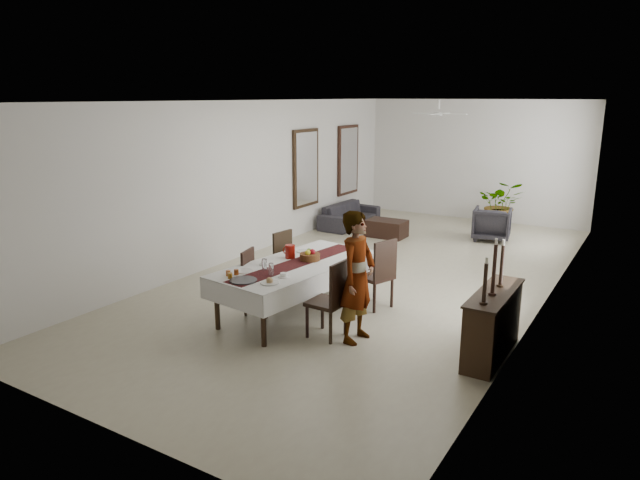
# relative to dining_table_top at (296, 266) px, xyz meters

# --- Properties ---
(floor) EXTENTS (6.00, 12.00, 0.00)m
(floor) POSITION_rel_dining_table_top_xyz_m (0.22, 2.33, -0.77)
(floor) COLOR #B7AF91
(floor) RESTS_ON ground
(ceiling) EXTENTS (6.00, 12.00, 0.02)m
(ceiling) POSITION_rel_dining_table_top_xyz_m (0.22, 2.33, 2.43)
(ceiling) COLOR white
(ceiling) RESTS_ON wall_back
(wall_back) EXTENTS (6.00, 0.02, 3.20)m
(wall_back) POSITION_rel_dining_table_top_xyz_m (0.22, 8.33, 0.83)
(wall_back) COLOR silver
(wall_back) RESTS_ON floor
(wall_front) EXTENTS (6.00, 0.02, 3.20)m
(wall_front) POSITION_rel_dining_table_top_xyz_m (0.22, -3.67, 0.83)
(wall_front) COLOR silver
(wall_front) RESTS_ON floor
(wall_left) EXTENTS (0.02, 12.00, 3.20)m
(wall_left) POSITION_rel_dining_table_top_xyz_m (-2.78, 2.33, 0.83)
(wall_left) COLOR silver
(wall_left) RESTS_ON floor
(wall_right) EXTENTS (0.02, 12.00, 3.20)m
(wall_right) POSITION_rel_dining_table_top_xyz_m (3.22, 2.33, 0.83)
(wall_right) COLOR silver
(wall_right) RESTS_ON floor
(dining_table_top) EXTENTS (1.37, 2.65, 0.05)m
(dining_table_top) POSITION_rel_dining_table_top_xyz_m (0.00, 0.00, 0.00)
(dining_table_top) COLOR black
(dining_table_top) RESTS_ON table_leg_fl
(table_leg_fl) EXTENTS (0.08, 0.08, 0.74)m
(table_leg_fl) POSITION_rel_dining_table_top_xyz_m (-0.62, -1.14, -0.40)
(table_leg_fl) COLOR black
(table_leg_fl) RESTS_ON floor
(table_leg_fr) EXTENTS (0.08, 0.08, 0.74)m
(table_leg_fr) POSITION_rel_dining_table_top_xyz_m (0.31, -1.25, -0.40)
(table_leg_fr) COLOR black
(table_leg_fr) RESTS_ON floor
(table_leg_bl) EXTENTS (0.08, 0.08, 0.74)m
(table_leg_bl) POSITION_rel_dining_table_top_xyz_m (-0.31, 1.25, -0.40)
(table_leg_bl) COLOR black
(table_leg_bl) RESTS_ON floor
(table_leg_br) EXTENTS (0.08, 0.08, 0.74)m
(table_leg_br) POSITION_rel_dining_table_top_xyz_m (0.62, 1.14, -0.40)
(table_leg_br) COLOR black
(table_leg_br) RESTS_ON floor
(tablecloth_top) EXTENTS (1.59, 2.86, 0.01)m
(tablecloth_top) POSITION_rel_dining_table_top_xyz_m (0.00, 0.00, 0.03)
(tablecloth_top) COLOR silver
(tablecloth_top) RESTS_ON dining_table_top
(tablecloth_drape_left) EXTENTS (0.36, 2.71, 0.32)m
(tablecloth_drape_left) POSITION_rel_dining_table_top_xyz_m (-0.61, 0.08, -0.12)
(tablecloth_drape_left) COLOR white
(tablecloth_drape_left) RESTS_ON dining_table_top
(tablecloth_drape_right) EXTENTS (0.36, 2.71, 0.32)m
(tablecloth_drape_right) POSITION_rel_dining_table_top_xyz_m (0.61, -0.08, -0.12)
(tablecloth_drape_right) COLOR white
(tablecloth_drape_right) RESTS_ON dining_table_top
(tablecloth_drape_near) EXTENTS (1.24, 0.17, 0.32)m
(tablecloth_drape_near) POSITION_rel_dining_table_top_xyz_m (-0.17, -1.35, -0.12)
(tablecloth_drape_near) COLOR silver
(tablecloth_drape_near) RESTS_ON dining_table_top
(tablecloth_drape_far) EXTENTS (1.24, 0.17, 0.32)m
(tablecloth_drape_far) POSITION_rel_dining_table_top_xyz_m (0.17, 1.35, -0.12)
(tablecloth_drape_far) COLOR silver
(tablecloth_drape_far) RESTS_ON dining_table_top
(table_runner) EXTENTS (0.71, 2.67, 0.00)m
(table_runner) POSITION_rel_dining_table_top_xyz_m (0.00, 0.00, 0.04)
(table_runner) COLOR #4F1618
(table_runner) RESTS_ON tablecloth_top
(red_pitcher) EXTENTS (0.18, 0.18, 0.21)m
(red_pitcher) POSITION_rel_dining_table_top_xyz_m (-0.24, 0.19, 0.14)
(red_pitcher) COLOR maroon
(red_pitcher) RESTS_ON tablecloth_top
(pitcher_handle) EXTENTS (0.13, 0.04, 0.13)m
(pitcher_handle) POSITION_rel_dining_table_top_xyz_m (-0.33, 0.20, 0.14)
(pitcher_handle) COLOR maroon
(pitcher_handle) RESTS_ON red_pitcher
(wine_glass_near) EXTENTS (0.07, 0.07, 0.18)m
(wine_glass_near) POSITION_rel_dining_table_top_xyz_m (0.04, -0.70, 0.13)
(wine_glass_near) COLOR white
(wine_glass_near) RESTS_ON tablecloth_top
(wine_glass_mid) EXTENTS (0.07, 0.07, 0.18)m
(wine_glass_mid) POSITION_rel_dining_table_top_xyz_m (-0.18, -0.56, 0.13)
(wine_glass_mid) COLOR white
(wine_glass_mid) RESTS_ON tablecloth_top
(teacup_right) EXTENTS (0.10, 0.10, 0.06)m
(teacup_right) POSITION_rel_dining_table_top_xyz_m (0.23, -0.67, 0.07)
(teacup_right) COLOR white
(teacup_right) RESTS_ON saucer_right
(saucer_right) EXTENTS (0.16, 0.16, 0.01)m
(saucer_right) POSITION_rel_dining_table_top_xyz_m (0.23, -0.67, 0.04)
(saucer_right) COLOR white
(saucer_right) RESTS_ON tablecloth_top
(teacup_left) EXTENTS (0.10, 0.10, 0.06)m
(teacup_left) POSITION_rel_dining_table_top_xyz_m (-0.36, -0.33, 0.07)
(teacup_left) COLOR white
(teacup_left) RESTS_ON saucer_left
(saucer_left) EXTENTS (0.16, 0.16, 0.01)m
(saucer_left) POSITION_rel_dining_table_top_xyz_m (-0.36, -0.33, 0.04)
(saucer_left) COLOR silver
(saucer_left) RESTS_ON tablecloth_top
(plate_near_right) EXTENTS (0.25, 0.25, 0.02)m
(plate_near_right) POSITION_rel_dining_table_top_xyz_m (0.22, -0.99, 0.05)
(plate_near_right) COLOR silver
(plate_near_right) RESTS_ON tablecloth_top
(bread_near_right) EXTENTS (0.10, 0.10, 0.10)m
(bread_near_right) POSITION_rel_dining_table_top_xyz_m (0.22, -0.99, 0.08)
(bread_near_right) COLOR tan
(bread_near_right) RESTS_ON plate_near_right
(plate_near_left) EXTENTS (0.25, 0.25, 0.02)m
(plate_near_left) POSITION_rel_dining_table_top_xyz_m (-0.42, -0.75, 0.05)
(plate_near_left) COLOR white
(plate_near_left) RESTS_ON tablecloth_top
(plate_far_left) EXTENTS (0.25, 0.25, 0.02)m
(plate_far_left) POSITION_rel_dining_table_top_xyz_m (-0.26, 0.62, 0.05)
(plate_far_left) COLOR silver
(plate_far_left) RESTS_ON tablecloth_top
(serving_tray) EXTENTS (0.38, 0.38, 0.02)m
(serving_tray) POSITION_rel_dining_table_top_xyz_m (-0.14, -1.10, 0.05)
(serving_tray) COLOR #38383C
(serving_tray) RESTS_ON tablecloth_top
(jam_jar_a) EXTENTS (0.07, 0.07, 0.08)m
(jam_jar_a) POSITION_rel_dining_table_top_xyz_m (-0.38, -1.10, 0.08)
(jam_jar_a) COLOR #945C15
(jam_jar_a) RESTS_ON tablecloth_top
(jam_jar_b) EXTENTS (0.07, 0.07, 0.08)m
(jam_jar_b) POSITION_rel_dining_table_top_xyz_m (-0.47, -1.03, 0.08)
(jam_jar_b) COLOR #9A4916
(jam_jar_b) RESTS_ON tablecloth_top
(jam_jar_c) EXTENTS (0.07, 0.07, 0.08)m
(jam_jar_c) POSITION_rel_dining_table_top_xyz_m (-0.41, -0.93, 0.08)
(jam_jar_c) COLOR brown
(jam_jar_c) RESTS_ON tablecloth_top
(fruit_basket) EXTENTS (0.32, 0.32, 0.11)m
(fruit_basket) POSITION_rel_dining_table_top_xyz_m (0.09, 0.26, 0.09)
(fruit_basket) COLOR brown
(fruit_basket) RESTS_ON tablecloth_top
(fruit_red) EXTENTS (0.10, 0.10, 0.10)m
(fruit_red) POSITION_rel_dining_table_top_xyz_m (0.12, 0.27, 0.17)
(fruit_red) COLOR #AA111D
(fruit_red) RESTS_ON fruit_basket
(fruit_green) EXTENTS (0.08, 0.08, 0.08)m
(fruit_green) POSITION_rel_dining_table_top_xyz_m (0.05, 0.29, 0.17)
(fruit_green) COLOR olive
(fruit_green) RESTS_ON fruit_basket
(fruit_yellow) EXTENTS (0.09, 0.09, 0.09)m
(fruit_yellow) POSITION_rel_dining_table_top_xyz_m (0.08, 0.20, 0.17)
(fruit_yellow) COLOR yellow
(fruit_yellow) RESTS_ON fruit_basket
(chair_right_near_seat) EXTENTS (0.49, 0.49, 0.05)m
(chair_right_near_seat) POSITION_rel_dining_table_top_xyz_m (0.85, -0.52, -0.27)
(chair_right_near_seat) COLOR black
(chair_right_near_seat) RESTS_ON chair_right_near_leg_fl
(chair_right_near_leg_fl) EXTENTS (0.05, 0.05, 0.47)m
(chair_right_near_leg_fl) POSITION_rel_dining_table_top_xyz_m (1.04, -0.72, -0.53)
(chair_right_near_leg_fl) COLOR black
(chair_right_near_leg_fl) RESTS_ON floor
(chair_right_near_leg_fr) EXTENTS (0.05, 0.05, 0.47)m
(chair_right_near_leg_fr) POSITION_rel_dining_table_top_xyz_m (1.05, -0.34, -0.53)
(chair_right_near_leg_fr) COLOR black
(chair_right_near_leg_fr) RESTS_ON floor
(chair_right_near_leg_bl) EXTENTS (0.05, 0.05, 0.47)m
(chair_right_near_leg_bl) POSITION_rel_dining_table_top_xyz_m (0.65, -0.71, -0.53)
(chair_right_near_leg_bl) COLOR black
(chair_right_near_leg_bl) RESTS_ON floor
(chair_right_near_leg_br) EXTENTS (0.05, 0.05, 0.47)m
(chair_right_near_leg_br) POSITION_rel_dining_table_top_xyz_m (0.66, -0.32, -0.53)
(chair_right_near_leg_br) COLOR black
(chair_right_near_leg_br) RESTS_ON floor
(chair_right_near_back) EXTENTS (0.06, 0.47, 0.60)m
(chair_right_near_back) POSITION_rel_dining_table_top_xyz_m (1.06, -0.53, 0.05)
(chair_right_near_back) COLOR black
(chair_right_near_back) RESTS_ON chair_right_near_seat
(chair_right_far_seat) EXTENTS (0.61, 0.61, 0.05)m
(chair_right_far_seat) POSITION_rel_dining_table_top_xyz_m (0.91, 0.87, -0.27)
(chair_right_far_seat) COLOR black
(chair_right_far_seat) RESTS_ON chair_right_far_leg_fl
(chair_right_far_leg_fl) EXTENTS (0.06, 0.06, 0.47)m
(chair_right_far_leg_fl) POSITION_rel_dining_table_top_xyz_m (1.03, 0.62, -0.53)
(chair_right_far_leg_fl) COLOR black
(chair_right_far_leg_fl) RESTS_ON floor
(chair_right_far_leg_fr) EXTENTS (0.06, 0.06, 0.47)m
(chair_right_far_leg_fr) POSITION_rel_dining_table_top_xyz_m (1.16, 0.99, -0.53)
(chair_right_far_leg_fr) COLOR black
(chair_right_far_leg_fr) RESTS_ON floor
(chair_right_far_leg_bl) EXTENTS (0.06, 0.06, 0.47)m
(chair_right_far_leg_bl) POSITION_rel_dining_table_top_xyz_m (0.66, 0.75, -0.53)
(chair_right_far_leg_bl) COLOR black
(chair_right_far_leg_bl) RESTS_ON floor
(chair_right_far_leg_br) EXTENTS (0.06, 0.06, 0.47)m
(chair_right_far_leg_br) POSITION_rel_dining_table_top_xyz_m (0.79, 1.12, -0.53)
(chair_right_far_leg_br) COLOR black
(chair_right_far_leg_br) RESTS_ON floor
(chair_right_far_back) EXTENTS (0.20, 0.47, 0.61)m
(chair_right_far_back) POSITION_rel_dining_table_top_xyz_m (1.12, 0.80, 0.06)
(chair_right_far_back) COLOR black
(chair_right_far_back) RESTS_ON chair_right_far_seat
(chair_left_near_seat) EXTENTS (0.51, 0.51, 0.05)m
(chair_left_near_seat) POSITION_rel_dining_table_top_xyz_m (-0.48, -0.30, -0.32)
(chair_left_near_seat) COLOR black
(chair_left_near_seat) RESTS_ON chair_left_near_leg_fl
(chair_left_near_leg_fl) EXTENTS (0.05, 0.05, 0.42)m
(chair_left_near_leg_fl) POSITION_rel_dining_table_top_xyz_m (-0.69, -0.17, -0.56)
(chair_left_near_leg_fl) COLOR black
(chair_left_near_leg_fl) RESTS_ON floor
(chair_left_near_leg_fr) EXTENTS (0.05, 0.05, 0.42)m
(chair_left_near_leg_fr) POSITION_rel_dining_table_top_xyz_m (-0.61, -0.51, -0.56)
(chair_left_near_leg_fr) COLOR black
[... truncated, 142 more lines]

